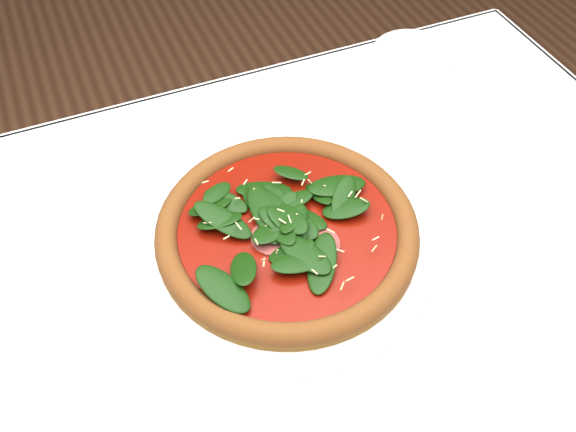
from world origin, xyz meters
name	(u,v)px	position (x,y,z in m)	size (l,w,h in m)	color
dining_table	(271,331)	(0.00, 0.00, 0.65)	(1.21, 0.81, 0.75)	white
plate	(287,239)	(0.05, 0.05, 0.76)	(0.37, 0.37, 0.02)	white
pizza	(287,228)	(0.05, 0.05, 0.78)	(0.41, 0.41, 0.04)	#916023
saucer_far	(412,53)	(0.39, 0.34, 0.76)	(0.13, 0.13, 0.01)	white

